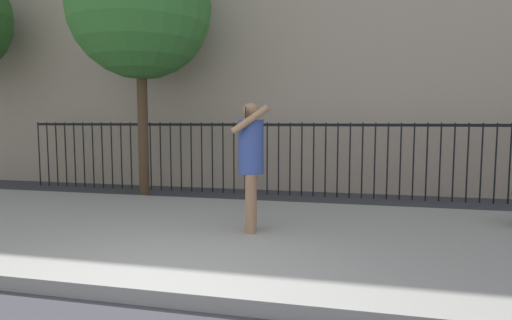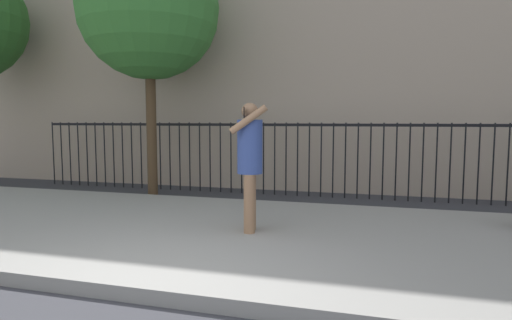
% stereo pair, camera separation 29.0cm
% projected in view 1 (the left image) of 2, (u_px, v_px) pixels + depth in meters
% --- Properties ---
extents(ground_plane, '(60.00, 60.00, 0.00)m').
position_uv_depth(ground_plane, '(147.00, 306.00, 3.83)').
color(ground_plane, '#333338').
extents(sidewalk, '(28.00, 4.40, 0.15)m').
position_uv_depth(sidewalk, '(222.00, 234.00, 5.95)').
color(sidewalk, gray).
rests_on(sidewalk, ground).
extents(iron_fence, '(12.03, 0.04, 1.60)m').
position_uv_depth(iron_fence, '(273.00, 149.00, 9.45)').
color(iron_fence, black).
rests_on(iron_fence, ground).
extents(pedestrian_on_phone, '(0.51, 0.70, 1.73)m').
position_uv_depth(pedestrian_on_phone, '(251.00, 157.00, 5.78)').
color(pedestrian_on_phone, '#936B4C').
rests_on(pedestrian_on_phone, sidewalk).
extents(street_tree_mid, '(2.96, 2.96, 5.47)m').
position_uv_depth(street_tree_mid, '(140.00, 8.00, 8.90)').
color(street_tree_mid, '#4C3823').
rests_on(street_tree_mid, ground).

